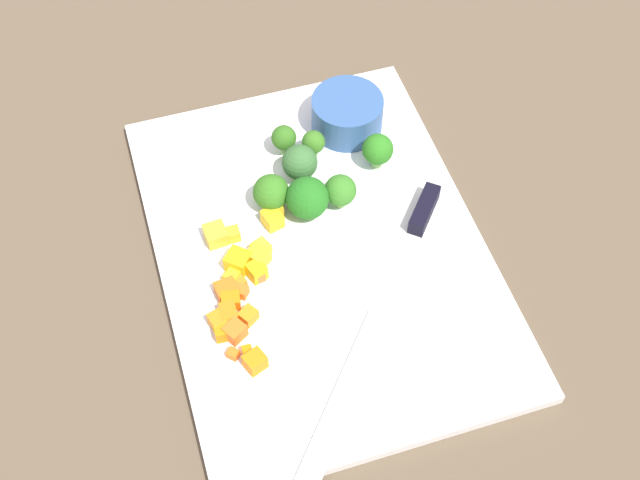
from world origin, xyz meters
name	(u,v)px	position (x,y,z in m)	size (l,w,h in m)	color
ground_plane	(320,253)	(0.00, 0.00, 0.00)	(4.00, 4.00, 0.00)	brown
cutting_board	(320,249)	(0.00, 0.00, 0.01)	(0.43, 0.31, 0.01)	white
prep_bowl	(347,114)	(-0.14, 0.07, 0.03)	(0.08, 0.08, 0.04)	#345891
chef_knife	(391,288)	(0.07, 0.05, 0.02)	(0.27, 0.24, 0.02)	silver
carrot_dice_0	(222,332)	(0.07, -0.11, 0.02)	(0.01, 0.01, 0.01)	orange
carrot_dice_1	(231,301)	(0.04, -0.10, 0.02)	(0.02, 0.01, 0.01)	orange
carrot_dice_2	(233,354)	(0.09, -0.11, 0.02)	(0.01, 0.01, 0.01)	orange
carrot_dice_3	(255,361)	(0.11, -0.09, 0.02)	(0.02, 0.02, 0.02)	orange
carrot_dice_4	(219,321)	(0.06, -0.11, 0.02)	(0.02, 0.02, 0.01)	orange
carrot_dice_5	(241,291)	(0.03, -0.09, 0.02)	(0.01, 0.01, 0.01)	orange
carrot_dice_6	(235,331)	(0.07, -0.10, 0.02)	(0.02, 0.02, 0.02)	orange
carrot_dice_7	(240,282)	(0.02, -0.08, 0.02)	(0.01, 0.01, 0.01)	orange
carrot_dice_8	(258,275)	(0.02, -0.07, 0.02)	(0.01, 0.01, 0.01)	orange
carrot_dice_9	(247,352)	(0.09, -0.10, 0.02)	(0.01, 0.01, 0.01)	orange
carrot_dice_10	(248,316)	(0.06, -0.09, 0.02)	(0.02, 0.01, 0.01)	orange
carrot_dice_11	(229,314)	(0.05, -0.10, 0.02)	(0.02, 0.01, 0.01)	orange
carrot_dice_12	(227,290)	(0.03, -0.10, 0.02)	(0.02, 0.02, 0.01)	orange
pepper_dice_0	(276,206)	(-0.05, -0.03, 0.02)	(0.02, 0.02, 0.01)	yellow
pepper_dice_1	(272,219)	(-0.04, -0.04, 0.02)	(0.02, 0.02, 0.02)	yellow
pepper_dice_2	(259,258)	(0.00, -0.06, 0.02)	(0.02, 0.02, 0.02)	yellow
pepper_dice_3	(237,258)	(0.00, -0.08, 0.02)	(0.02, 0.02, 0.02)	yellow
pepper_dice_4	(216,235)	(-0.04, -0.09, 0.02)	(0.02, 0.02, 0.02)	yellow
pepper_dice_5	(232,234)	(-0.03, -0.08, 0.02)	(0.01, 0.01, 0.01)	yellow
pepper_dice_6	(232,276)	(0.01, -0.09, 0.02)	(0.01, 0.01, 0.01)	yellow
pepper_dice_7	(261,248)	(-0.01, -0.06, 0.02)	(0.02, 0.02, 0.01)	yellow
pepper_dice_8	(257,271)	(0.02, -0.07, 0.02)	(0.02, 0.02, 0.02)	yellow
broccoli_floret_0	(300,163)	(-0.09, 0.01, 0.04)	(0.04, 0.04, 0.04)	#8BB06A
broccoli_floret_1	(309,198)	(-0.04, 0.00, 0.04)	(0.04, 0.04, 0.05)	#83BE68
broccoli_floret_2	(378,150)	(-0.08, 0.09, 0.04)	(0.03, 0.03, 0.04)	#7FB160
broccoli_floret_3	(280,139)	(-0.13, 0.00, 0.03)	(0.03, 0.03, 0.04)	#89BC6B
broccoli_floret_4	(313,143)	(-0.11, 0.03, 0.03)	(0.02, 0.02, 0.03)	#85BE60
broccoli_floret_5	(340,191)	(-0.04, 0.03, 0.03)	(0.03, 0.03, 0.04)	#86BF5C
broccoli_floret_6	(271,193)	(-0.06, -0.03, 0.03)	(0.04, 0.04, 0.04)	#86BB5A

